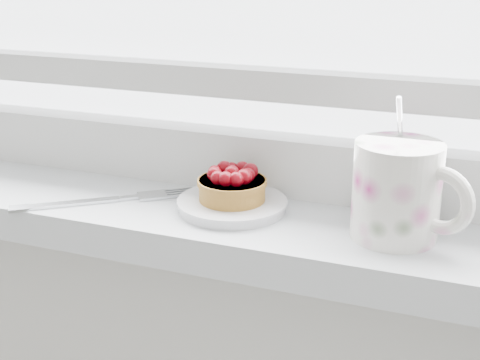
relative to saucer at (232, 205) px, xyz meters
The scene contains 4 objects.
saucer is the anchor object (origin of this frame).
raspberry_tart 0.02m from the saucer, 13.35° to the right, with size 0.08×0.08×0.04m.
floral_mug 0.19m from the saucer, ahead, with size 0.14×0.11×0.14m.
fork 0.15m from the saucer, 168.39° to the right, with size 0.18×0.14×0.00m.
Camera 1 is at (0.24, 1.24, 1.22)m, focal length 50.00 mm.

